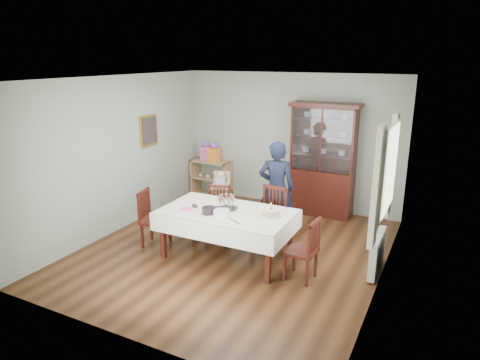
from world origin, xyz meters
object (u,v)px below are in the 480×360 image
Objects in this scene: china_cabinet at (323,158)px; chair_end_left at (155,229)px; woman at (276,189)px; chair_far_right at (269,230)px; birthday_cake at (271,213)px; gift_bag_orange at (214,153)px; chair_far_left at (218,223)px; gift_bag_pink at (206,152)px; high_chair at (221,201)px; dining_table at (227,234)px; sideboard at (211,178)px; chair_end_right at (302,261)px; champagne_tray at (226,205)px.

china_cabinet reaches higher than chair_end_left.
woman is at bearing -106.77° from china_cabinet.
chair_end_left is (-1.72, -0.74, -0.02)m from chair_far_right.
gift_bag_orange reaches higher than birthday_cake.
chair_far_left is at bearing -58.52° from gift_bag_orange.
china_cabinet is 7.19× the size of birthday_cake.
birthday_cake is at bearing -43.38° from gift_bag_pink.
woman is (0.83, 0.58, 0.57)m from chair_far_left.
china_cabinet is at bearing 17.19° from high_chair.
gift_bag_pink is 1.01× the size of gift_bag_orange.
chair_end_left is at bearing -155.35° from chair_far_left.
dining_table is 3.19m from gift_bag_pink.
woman is (-0.40, -1.34, -0.29)m from china_cabinet.
sideboard is at bearing 167.49° from gift_bag_orange.
chair_end_right is at bearing -20.78° from birthday_cake.
dining_table is at bearing -56.29° from gift_bag_orange.
woman is at bearing -140.50° from chair_end_right.
woman is 2.59m from gift_bag_pink.
woman reaches higher than gift_bag_orange.
chair_far_right reaches higher than high_chair.
chair_far_right is at bearing -16.03° from chair_far_left.
woman is 3.93× the size of gift_bag_pink.
gift_bag_pink is (-3.12, 2.63, 0.72)m from chair_end_right.
chair_far_right is 1.04× the size of high_chair.
chair_far_left is 2.47m from gift_bag_pink.
chair_far_left is at bearing 131.31° from champagne_tray.
chair_end_right is 2.56m from high_chair.
chair_far_left is 0.93× the size of high_chair.
china_cabinet is at bearing 39.63° from chair_far_left.
gift_bag_pink is (-1.83, 2.44, 0.16)m from champagne_tray.
chair_far_right is at bearing -41.89° from gift_bag_orange.
china_cabinet is 2.36× the size of chair_end_left.
gift_bag_orange reaches higher than chair_end_right.
chair_end_right is 2.14× the size of gift_bag_orange.
gift_bag_orange reaches higher than chair_far_left.
dining_table is at bearing -55.10° from sideboard.
chair_end_left reaches higher than chair_far_left.
sideboard is at bearing 10.18° from gift_bag_pink.
chair_end_right is at bearing -40.10° from gift_bag_pink.
chair_end_right is at bearing -5.44° from dining_table.
chair_end_right reaches higher than dining_table.
chair_end_right reaches higher than sideboard.
birthday_cake is at bearing 94.29° from woman.
gift_bag_pink is (-0.11, -0.02, 0.59)m from sideboard.
birthday_cake is (1.96, 0.22, 0.54)m from chair_end_left.
sideboard is at bearing 135.11° from birthday_cake.
gift_bag_pink reaches higher than dining_table.
sideboard is at bearing -127.32° from chair_end_right.
chair_end_right is (0.51, -2.63, -0.86)m from china_cabinet.
high_chair is 2.25× the size of gift_bag_pink.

